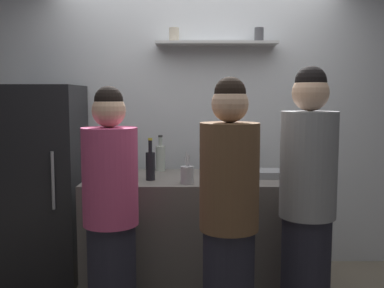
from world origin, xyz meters
The scene contains 12 objects.
back_wall_assembly centered at (0.00, 1.25, 1.30)m, with size 4.80×0.32×2.60m.
refrigerator centered at (-1.28, 0.85, 0.82)m, with size 0.59×0.64×1.63m.
counter centered at (-0.04, 0.48, 0.47)m, with size 1.59×0.75×0.94m, color #66605B.
baking_pan centered at (0.46, 0.48, 0.96)m, with size 0.34×0.24×0.05m, color gray.
utensil_holder centered at (-0.09, 0.22, 1.00)m, with size 0.09×0.09×0.22m.
wine_bottle_dark_glass centered at (-0.35, 0.35, 1.05)m, with size 0.07×0.07×0.31m.
wine_bottle_amber_glass centered at (-0.58, 0.75, 1.05)m, with size 0.07×0.07×0.30m.
wine_bottle_pale_glass centered at (-0.31, 0.76, 1.05)m, with size 0.08×0.08×0.29m.
water_bottle_plastic centered at (0.14, 0.66, 1.03)m, with size 0.09×0.09×0.21m.
person_brown_jacket centered at (0.16, -0.33, 0.81)m, with size 0.34×0.34×1.65m.
person_pink_top centered at (-0.55, -0.16, 0.79)m, with size 0.34×0.34×1.60m.
person_grey_hoodie centered at (0.65, -0.18, 0.85)m, with size 0.34×0.34×1.72m.
Camera 1 is at (-0.05, -2.81, 1.53)m, focal length 41.31 mm.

